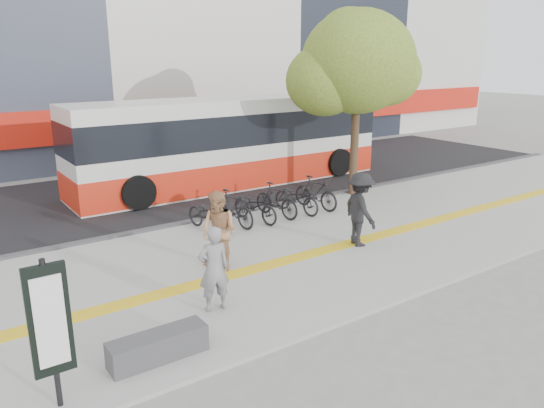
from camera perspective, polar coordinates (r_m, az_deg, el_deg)
ground at (r=11.00m, az=-2.01°, el=-9.96°), size 120.00×120.00×0.00m
sidewalk at (r=12.16m, az=-5.89°, el=-7.21°), size 40.00×7.00×0.08m
tactile_strip at (r=11.74m, az=-4.69°, el=-7.81°), size 40.00×0.45×0.01m
street at (r=18.75m, az=-17.12°, el=0.48°), size 40.00×8.00×0.06m
curb at (r=15.12m, az=-12.37°, el=-2.68°), size 40.00×0.25×0.14m
bench at (r=8.86m, az=-12.34°, el=-14.96°), size 1.60×0.45×0.45m
signboard at (r=7.73m, az=-23.12°, el=-11.86°), size 0.55×0.10×2.20m
street_tree at (r=18.15m, az=9.06°, el=14.85°), size 4.40×3.80×6.31m
bus at (r=19.79m, az=-4.35°, el=6.54°), size 12.15×2.88×3.24m
bicycle_row at (r=15.47m, az=-0.76°, el=0.09°), size 4.69×1.88×1.05m
seated_woman at (r=9.97m, az=-6.39°, el=-7.06°), size 0.67×0.50×1.69m
pedestrian_tan at (r=11.80m, az=-5.83°, el=-2.97°), size 0.98×1.09×1.83m
pedestrian_dark at (r=13.44m, az=9.63°, el=-0.57°), size 0.97×1.36×1.91m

